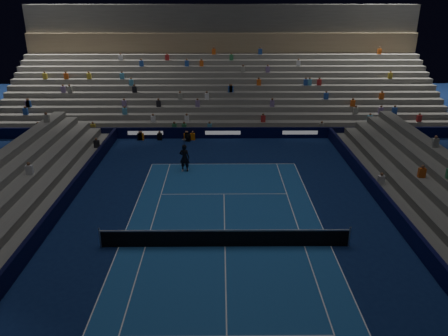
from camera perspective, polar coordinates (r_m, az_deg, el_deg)
ground at (r=22.90m, az=0.13°, el=-10.23°), size 90.00×90.00×0.00m
court_surface at (r=22.90m, az=0.13°, el=-10.22°), size 10.97×23.77×0.01m
sponsor_barrier_far at (r=39.69m, az=-0.15°, el=4.62°), size 44.00×0.25×1.00m
sponsor_barrier_east at (r=24.71m, az=23.50°, el=-8.31°), size 0.25×37.00×1.00m
sponsor_barrier_west at (r=24.55m, az=-23.42°, el=-8.51°), size 0.25×37.00×1.00m
grandstand_main at (r=48.15m, az=-0.22°, el=11.17°), size 44.00×15.20×11.20m
tennis_net at (r=22.64m, az=0.13°, el=-9.14°), size 12.90×0.10×1.10m
tennis_player at (r=32.05m, az=-5.17°, el=1.34°), size 0.84×0.65×2.07m
broadcast_camera at (r=39.08m, az=-4.73°, el=3.97°), size 0.51×0.92×0.58m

